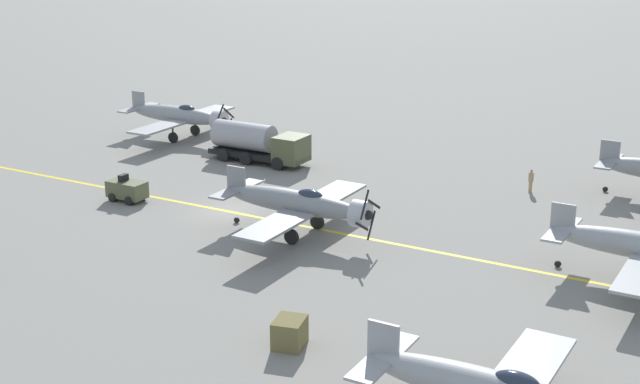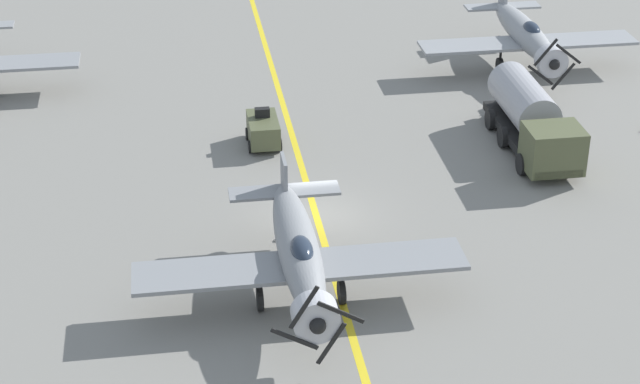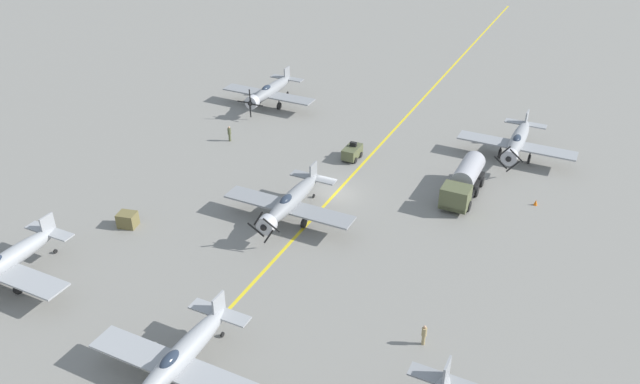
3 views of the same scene
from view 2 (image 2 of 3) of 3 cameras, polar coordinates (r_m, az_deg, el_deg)
The scene contains 6 objects.
ground_plane at distance 44.81m, azimuth -0.16°, elevation -1.42°, with size 400.00×400.00×0.00m, color gray.
taxiway_stripe at distance 44.81m, azimuth -0.16°, elevation -1.42°, with size 0.30×160.00×0.01m, color yellow.
airplane_mid_center at distance 38.50m, azimuth -1.11°, elevation -3.33°, with size 12.00×9.98×3.65m.
airplane_near_left at distance 60.45m, azimuth 10.95°, elevation 8.20°, with size 12.00×9.98×3.65m.
fuel_tanker at distance 51.07m, azimuth 11.24°, elevation 3.79°, with size 2.68×8.00×2.98m.
tow_tractor at distance 50.89m, azimuth -3.05°, elevation 3.33°, with size 1.57×2.60×1.79m.
Camera 2 is at (5.66, 38.57, 22.10)m, focal length 60.00 mm.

